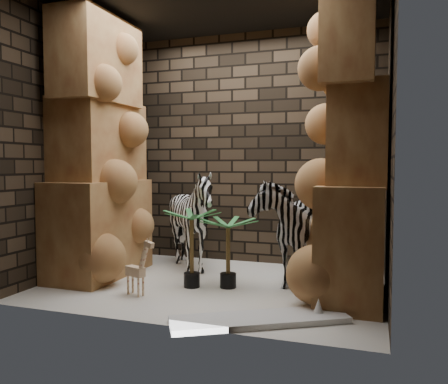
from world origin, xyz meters
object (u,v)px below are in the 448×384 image
(giraffe_toy, at_px, (135,265))
(palm_front, at_px, (228,252))
(surfboard, at_px, (260,320))
(palm_back, at_px, (192,248))
(zebra_right, at_px, (287,221))
(zebra_left, at_px, (192,226))

(giraffe_toy, bearing_deg, palm_front, 54.91)
(palm_front, distance_m, surfboard, 1.13)
(giraffe_toy, xyz_separation_m, surfboard, (1.35, -0.36, -0.28))
(giraffe_toy, relative_size, palm_back, 0.73)
(zebra_right, relative_size, palm_back, 1.63)
(zebra_right, distance_m, palm_back, 1.08)
(palm_front, bearing_deg, zebra_right, 38.88)
(zebra_right, bearing_deg, palm_front, -143.91)
(zebra_right, relative_size, surfboard, 0.92)
(giraffe_toy, xyz_separation_m, palm_back, (0.41, 0.45, 0.11))
(zebra_left, bearing_deg, palm_front, -39.30)
(zebra_left, bearing_deg, giraffe_toy, -93.55)
(zebra_right, height_order, palm_front, zebra_right)
(zebra_right, xyz_separation_m, zebra_left, (-1.19, 0.16, -0.13))
(palm_front, bearing_deg, surfboard, -57.98)
(giraffe_toy, relative_size, surfboard, 0.41)
(giraffe_toy, xyz_separation_m, palm_front, (0.78, 0.55, 0.07))
(zebra_left, height_order, palm_front, zebra_left)
(palm_back, bearing_deg, zebra_left, 112.69)
(zebra_left, xyz_separation_m, surfboard, (1.23, -1.50, -0.52))
(palm_front, relative_size, palm_back, 0.90)
(palm_back, bearing_deg, surfboard, -40.73)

